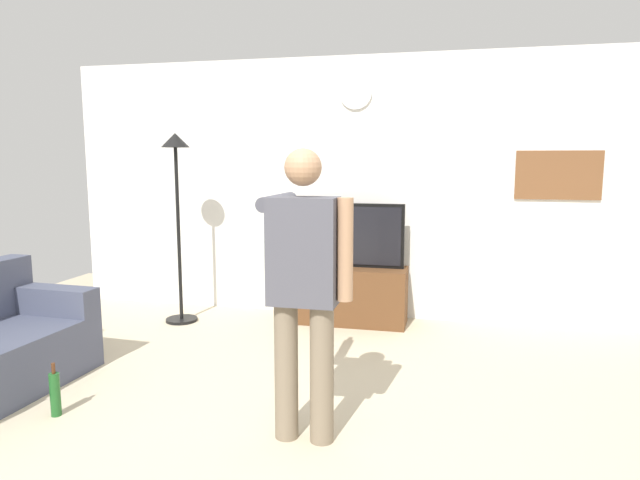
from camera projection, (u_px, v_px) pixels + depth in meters
The scene contains 9 objects.
ground_plane at pixel (274, 451), 3.16m from camera, with size 8.40×8.40×0.00m, color beige.
back_wall at pixel (359, 189), 5.81m from camera, with size 6.40×0.10×2.70m, color silver.
tv_stand at pixel (349, 295), 5.63m from camera, with size 1.15×0.46×0.58m.
television at pixel (350, 235), 5.59m from camera, with size 1.08×0.07×0.64m.
wall_clock at pixel (356, 93), 5.62m from camera, with size 0.33×0.33×0.03m, color white.
framed_picture at pixel (558, 175), 5.30m from camera, with size 0.78×0.04×0.47m, color brown.
floor_lamp at pixel (177, 188), 5.53m from camera, with size 0.32×0.32×1.91m.
person_standing_nearer_lamp at pixel (304, 280), 3.18m from camera, with size 0.57×0.78×1.71m.
beverage_bottle at pixel (55, 394), 3.59m from camera, with size 0.07×0.07×0.36m.
Camera 1 is at (0.93, -2.82, 1.64)m, focal length 31.15 mm.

